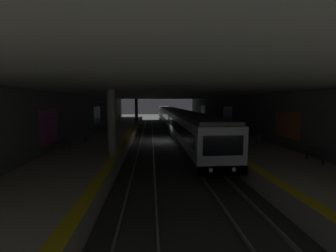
% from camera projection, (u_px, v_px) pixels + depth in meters
% --- Properties ---
extents(ground_plane, '(120.00, 120.00, 0.00)m').
position_uv_depth(ground_plane, '(165.00, 141.00, 26.71)').
color(ground_plane, '#383A38').
extents(track_left, '(60.00, 1.53, 0.16)m').
position_uv_depth(track_left, '(182.00, 140.00, 26.87)').
color(track_left, gray).
rests_on(track_left, ground).
extents(track_right, '(60.00, 1.53, 0.16)m').
position_uv_depth(track_right, '(147.00, 140.00, 26.53)').
color(track_right, gray).
rests_on(track_right, ground).
extents(platform_left, '(60.00, 5.30, 1.06)m').
position_uv_depth(platform_left, '(216.00, 136.00, 27.17)').
color(platform_left, '#B7B2A8').
rests_on(platform_left, ground).
extents(platform_right, '(60.00, 5.30, 1.06)m').
position_uv_depth(platform_right, '(111.00, 137.00, 26.14)').
color(platform_right, '#B7B2A8').
rests_on(platform_right, ground).
extents(wall_left, '(60.00, 0.56, 5.60)m').
position_uv_depth(wall_left, '(239.00, 118.00, 27.18)').
color(wall_left, slate).
rests_on(wall_left, ground).
extents(wall_right, '(60.00, 0.56, 5.60)m').
position_uv_depth(wall_right, '(86.00, 119.00, 25.69)').
color(wall_right, slate).
rests_on(wall_right, ground).
extents(ceiling_slab, '(60.00, 19.40, 0.40)m').
position_uv_depth(ceiling_slab, '(165.00, 94.00, 26.08)').
color(ceiling_slab, '#ADAAA3').
rests_on(ceiling_slab, wall_left).
extents(pillar_near, '(0.56, 0.56, 4.55)m').
position_uv_depth(pillar_near, '(112.00, 123.00, 14.64)').
color(pillar_near, gray).
rests_on(pillar_near, platform_right).
extents(pillar_far, '(0.56, 0.56, 4.55)m').
position_uv_depth(pillar_far, '(136.00, 110.00, 39.69)').
color(pillar_far, gray).
rests_on(pillar_far, platform_right).
extents(metro_train, '(54.66, 2.83, 3.49)m').
position_uv_depth(metro_train, '(173.00, 118.00, 38.75)').
color(metro_train, '#B7BCC6').
rests_on(metro_train, track_left).
extents(bench_left_near, '(1.70, 0.47, 0.86)m').
position_uv_depth(bench_left_near, '(316.00, 154.00, 13.37)').
color(bench_left_near, '#262628').
rests_on(bench_left_near, platform_left).
extents(bench_left_mid, '(1.70, 0.47, 0.86)m').
position_uv_depth(bench_left_mid, '(237.00, 129.00, 25.66)').
color(bench_left_mid, '#262628').
rests_on(bench_left_mid, platform_left).
extents(bench_left_far, '(1.70, 0.47, 0.86)m').
position_uv_depth(bench_left_far, '(215.00, 122.00, 34.63)').
color(bench_left_far, '#262628').
rests_on(bench_left_far, platform_left).
extents(bench_right_near, '(1.70, 0.47, 0.86)m').
position_uv_depth(bench_right_near, '(65.00, 142.00, 17.15)').
color(bench_right_near, '#262628').
rests_on(bench_right_near, platform_right).
extents(bench_right_mid, '(1.70, 0.47, 0.86)m').
position_uv_depth(bench_right_mid, '(93.00, 129.00, 25.43)').
color(bench_right_mid, '#262628').
rests_on(bench_right_mid, platform_right).
extents(bench_right_far, '(1.70, 0.47, 0.86)m').
position_uv_depth(bench_right_far, '(100.00, 126.00, 29.11)').
color(bench_right_far, '#262628').
rests_on(bench_right_far, platform_right).
extents(person_waiting_near, '(0.60, 0.22, 1.55)m').
position_uv_depth(person_waiting_near, '(119.00, 118.00, 38.90)').
color(person_waiting_near, '#444444').
rests_on(person_waiting_near, platform_right).
extents(person_walking_mid, '(0.60, 0.24, 1.72)m').
position_uv_depth(person_walking_mid, '(209.00, 126.00, 25.40)').
color(person_walking_mid, black).
rests_on(person_walking_mid, platform_left).
extents(suitcase_rolling, '(0.39, 0.28, 0.88)m').
position_uv_depth(suitcase_rolling, '(86.00, 139.00, 20.11)').
color(suitcase_rolling, navy).
rests_on(suitcase_rolling, platform_right).
extents(backpack_on_floor, '(0.30, 0.20, 0.40)m').
position_uv_depth(backpack_on_floor, '(111.00, 133.00, 25.00)').
color(backpack_on_floor, maroon).
rests_on(backpack_on_floor, platform_right).
extents(trash_bin, '(0.44, 0.44, 0.85)m').
position_uv_depth(trash_bin, '(259.00, 139.00, 19.03)').
color(trash_bin, '#595B5E').
rests_on(trash_bin, platform_left).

